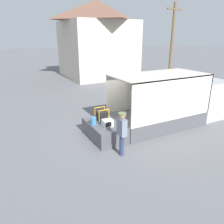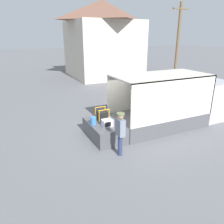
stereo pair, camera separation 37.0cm
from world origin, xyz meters
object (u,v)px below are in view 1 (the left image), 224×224
at_px(microwave, 107,123).
at_px(portable_generator, 102,116).
at_px(worker_person, 122,129).
at_px(orange_bucket, 93,121).
at_px(utility_pole, 172,43).
at_px(box_truck, 181,105).

bearing_deg(microwave, portable_generator, 81.43).
relative_size(microwave, worker_person, 0.24).
bearing_deg(portable_generator, microwave, -98.57).
xyz_separation_m(microwave, portable_generator, (0.12, 0.80, 0.07)).
bearing_deg(orange_bucket, worker_person, -76.43).
xyz_separation_m(portable_generator, utility_pole, (11.46, 8.09, 2.96)).
bearing_deg(box_truck, portable_generator, 175.53).
bearing_deg(orange_bucket, box_truck, -0.41).
distance_m(microwave, worker_person, 1.37).
xyz_separation_m(box_truck, orange_bucket, (-5.39, 0.04, 0.04)).
relative_size(microwave, utility_pole, 0.06).
relative_size(portable_generator, worker_person, 0.33).
distance_m(microwave, utility_pole, 14.91).
distance_m(box_truck, portable_generator, 4.80).
relative_size(orange_bucket, utility_pole, 0.05).
bearing_deg(orange_bucket, portable_generator, 29.09).
xyz_separation_m(portable_generator, orange_bucket, (-0.60, -0.34, -0.05)).
height_order(orange_bucket, worker_person, worker_person).
distance_m(box_truck, worker_person, 5.27).
bearing_deg(orange_bucket, microwave, -43.84).
bearing_deg(utility_pole, orange_bucket, -145.07).
relative_size(worker_person, utility_pole, 0.24).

